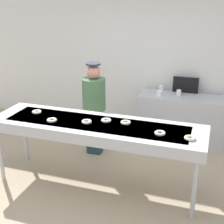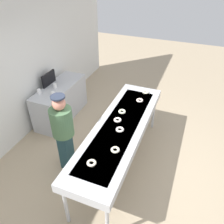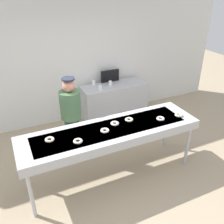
{
  "view_description": "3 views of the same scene",
  "coord_description": "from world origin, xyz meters",
  "px_view_note": "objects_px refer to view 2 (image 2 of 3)",
  "views": [
    {
      "loc": [
        1.44,
        -3.63,
        2.58
      ],
      "look_at": [
        0.16,
        0.19,
        1.06
      ],
      "focal_mm": 50.77,
      "sensor_mm": 36.0,
      "label": 1
    },
    {
      "loc": [
        -2.83,
        -0.98,
        3.35
      ],
      "look_at": [
        0.09,
        0.18,
        1.13
      ],
      "focal_mm": 36.06,
      "sensor_mm": 36.0,
      "label": 2
    },
    {
      "loc": [
        -1.39,
        -3.02,
        3.01
      ],
      "look_at": [
        0.14,
        0.27,
        1.09
      ],
      "focal_mm": 39.59,
      "sensor_mm": 36.0,
      "label": 3
    }
  ],
  "objects_px": {
    "sugar_donut_6": "(122,112)",
    "sugar_donut_1": "(140,100)",
    "prep_counter": "(61,102)",
    "paper_cup_2": "(53,94)",
    "sugar_donut_0": "(92,163)",
    "menu_display": "(49,79)",
    "sugar_donut_4": "(146,92)",
    "sugar_donut_3": "(118,120)",
    "sugar_donut_5": "(115,150)",
    "paper_cup_0": "(39,91)",
    "worker_baker": "(63,129)",
    "fryer_conveyor": "(120,129)",
    "paper_cup_1": "(55,86)",
    "sugar_donut_2": "(120,129)"
  },
  "relations": [
    {
      "from": "sugar_donut_6",
      "to": "sugar_donut_1",
      "type": "bearing_deg",
      "value": -21.57
    },
    {
      "from": "prep_counter",
      "to": "paper_cup_2",
      "type": "xyz_separation_m",
      "value": [
        -0.41,
        -0.14,
        0.48
      ]
    },
    {
      "from": "sugar_donut_0",
      "to": "menu_display",
      "type": "height_order",
      "value": "menu_display"
    },
    {
      "from": "sugar_donut_0",
      "to": "sugar_donut_4",
      "type": "height_order",
      "value": "same"
    },
    {
      "from": "sugar_donut_3",
      "to": "sugar_donut_5",
      "type": "height_order",
      "value": "same"
    },
    {
      "from": "sugar_donut_3",
      "to": "paper_cup_2",
      "type": "distance_m",
      "value": 1.68
    },
    {
      "from": "paper_cup_0",
      "to": "worker_baker",
      "type": "bearing_deg",
      "value": -127.74
    },
    {
      "from": "sugar_donut_4",
      "to": "sugar_donut_0",
      "type": "bearing_deg",
      "value": 174.9
    },
    {
      "from": "paper_cup_0",
      "to": "menu_display",
      "type": "xyz_separation_m",
      "value": [
        0.44,
        0.04,
        0.09
      ]
    },
    {
      "from": "paper_cup_0",
      "to": "sugar_donut_1",
      "type": "bearing_deg",
      "value": -80.24
    },
    {
      "from": "sugar_donut_0",
      "to": "prep_counter",
      "type": "distance_m",
      "value": 2.65
    },
    {
      "from": "worker_baker",
      "to": "paper_cup_0",
      "type": "relative_size",
      "value": 15.4
    },
    {
      "from": "sugar_donut_0",
      "to": "paper_cup_2",
      "type": "relative_size",
      "value": 1.36
    },
    {
      "from": "sugar_donut_1",
      "to": "sugar_donut_6",
      "type": "xyz_separation_m",
      "value": [
        -0.49,
        0.2,
        0.0
      ]
    },
    {
      "from": "sugar_donut_3",
      "to": "prep_counter",
      "type": "xyz_separation_m",
      "value": [
        0.83,
        1.77,
        -0.54
      ]
    },
    {
      "from": "paper_cup_2",
      "to": "menu_display",
      "type": "height_order",
      "value": "menu_display"
    },
    {
      "from": "fryer_conveyor",
      "to": "sugar_donut_6",
      "type": "bearing_deg",
      "value": 14.96
    },
    {
      "from": "sugar_donut_5",
      "to": "worker_baker",
      "type": "bearing_deg",
      "value": 79.03
    },
    {
      "from": "sugar_donut_1",
      "to": "prep_counter",
      "type": "distance_m",
      "value": 2.02
    },
    {
      "from": "menu_display",
      "to": "paper_cup_0",
      "type": "bearing_deg",
      "value": -175.31
    },
    {
      "from": "sugar_donut_3",
      "to": "fryer_conveyor",
      "type": "bearing_deg",
      "value": -141.54
    },
    {
      "from": "sugar_donut_5",
      "to": "worker_baker",
      "type": "relative_size",
      "value": 0.09
    },
    {
      "from": "sugar_donut_4",
      "to": "paper_cup_0",
      "type": "xyz_separation_m",
      "value": [
        -0.73,
        2.17,
        -0.06
      ]
    },
    {
      "from": "sugar_donut_0",
      "to": "paper_cup_1",
      "type": "bearing_deg",
      "value": 44.97
    },
    {
      "from": "sugar_donut_1",
      "to": "prep_counter",
      "type": "bearing_deg",
      "value": 88.03
    },
    {
      "from": "fryer_conveyor",
      "to": "sugar_donut_1",
      "type": "distance_m",
      "value": 0.89
    },
    {
      "from": "sugar_donut_3",
      "to": "worker_baker",
      "type": "height_order",
      "value": "worker_baker"
    },
    {
      "from": "fryer_conveyor",
      "to": "worker_baker",
      "type": "bearing_deg",
      "value": 113.24
    },
    {
      "from": "sugar_donut_2",
      "to": "paper_cup_2",
      "type": "distance_m",
      "value": 1.87
    },
    {
      "from": "paper_cup_1",
      "to": "fryer_conveyor",
      "type": "bearing_deg",
      "value": -114.44
    },
    {
      "from": "worker_baker",
      "to": "sugar_donut_0",
      "type": "bearing_deg",
      "value": 72.08
    },
    {
      "from": "sugar_donut_4",
      "to": "worker_baker",
      "type": "height_order",
      "value": "worker_baker"
    },
    {
      "from": "paper_cup_1",
      "to": "sugar_donut_2",
      "type": "bearing_deg",
      "value": -116.93
    },
    {
      "from": "sugar_donut_0",
      "to": "paper_cup_0",
      "type": "bearing_deg",
      "value": 53.64
    },
    {
      "from": "sugar_donut_1",
      "to": "sugar_donut_4",
      "type": "relative_size",
      "value": 1.0
    },
    {
      "from": "paper_cup_0",
      "to": "menu_display",
      "type": "height_order",
      "value": "menu_display"
    },
    {
      "from": "sugar_donut_2",
      "to": "menu_display",
      "type": "height_order",
      "value": "menu_display"
    },
    {
      "from": "sugar_donut_0",
      "to": "paper_cup_0",
      "type": "height_order",
      "value": "sugar_donut_0"
    },
    {
      "from": "sugar_donut_3",
      "to": "sugar_donut_4",
      "type": "bearing_deg",
      "value": -10.4
    },
    {
      "from": "sugar_donut_2",
      "to": "worker_baker",
      "type": "height_order",
      "value": "worker_baker"
    },
    {
      "from": "sugar_donut_2",
      "to": "paper_cup_1",
      "type": "height_order",
      "value": "sugar_donut_2"
    },
    {
      "from": "sugar_donut_5",
      "to": "sugar_donut_4",
      "type": "bearing_deg",
      "value": 0.59
    },
    {
      "from": "sugar_donut_6",
      "to": "paper_cup_2",
      "type": "height_order",
      "value": "sugar_donut_6"
    },
    {
      "from": "sugar_donut_1",
      "to": "menu_display",
      "type": "xyz_separation_m",
      "value": [
        0.07,
        2.18,
        0.04
      ]
    },
    {
      "from": "sugar_donut_2",
      "to": "sugar_donut_3",
      "type": "relative_size",
      "value": 1.0
    },
    {
      "from": "sugar_donut_5",
      "to": "paper_cup_1",
      "type": "relative_size",
      "value": 1.36
    },
    {
      "from": "sugar_donut_0",
      "to": "sugar_donut_4",
      "type": "xyz_separation_m",
      "value": [
        2.19,
        -0.2,
        0.0
      ]
    },
    {
      "from": "sugar_donut_6",
      "to": "worker_baker",
      "type": "distance_m",
      "value": 1.11
    },
    {
      "from": "sugar_donut_0",
      "to": "paper_cup_0",
      "type": "distance_m",
      "value": 2.46
    },
    {
      "from": "sugar_donut_0",
      "to": "prep_counter",
      "type": "xyz_separation_m",
      "value": [
        1.89,
        1.78,
        -0.54
      ]
    }
  ]
}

